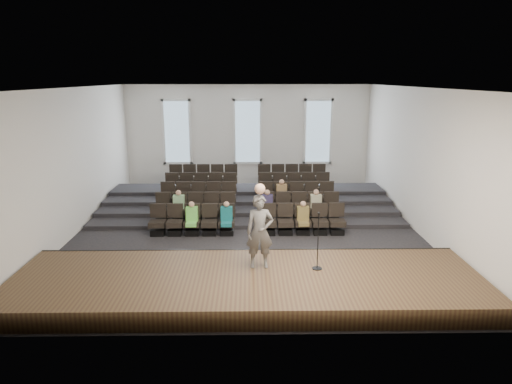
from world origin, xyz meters
The scene contains 14 objects.
ground centered at (0.00, 0.00, 0.00)m, with size 14.00×14.00×0.00m, color black.
ceiling centered at (0.00, 0.00, 5.01)m, with size 12.00×14.00×0.02m, color white.
wall_back centered at (0.00, 7.02, 2.50)m, with size 12.00×0.04×5.00m, color silver.
wall_front centered at (0.00, -7.02, 2.50)m, with size 12.00×0.04×5.00m, color silver.
wall_left centered at (-6.02, 0.00, 2.50)m, with size 0.04×14.00×5.00m, color silver.
wall_right centered at (6.02, 0.00, 2.50)m, with size 0.04×14.00×5.00m, color silver.
stage centered at (0.00, -5.10, 0.25)m, with size 11.80×3.60×0.50m, color #4C3920.
stage_lip centered at (0.00, -3.33, 0.25)m, with size 11.80×0.06×0.52m, color black.
risers centered at (0.00, 3.17, 0.20)m, with size 11.80×4.80×0.60m.
seating_rows centered at (0.00, 1.54, 0.68)m, with size 6.80×4.70×1.67m.
windows centered at (0.00, 6.95, 2.70)m, with size 8.44×0.10×3.24m.
audience centered at (0.19, 0.15, 0.79)m, with size 5.45×2.64×1.10m.
speaker centered at (0.33, -4.55, 1.47)m, with size 0.71×0.46×1.94m, color #53514E.
mic_stand centered at (1.82, -4.71, 0.96)m, with size 0.26×0.26×1.54m.
Camera 1 is at (0.05, -15.69, 5.34)m, focal length 32.00 mm.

